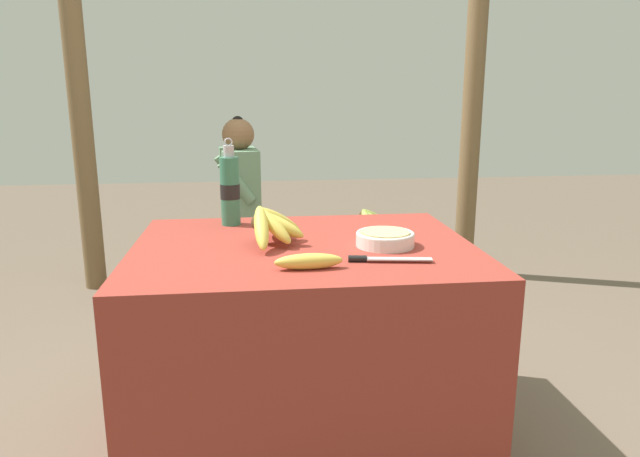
{
  "coord_description": "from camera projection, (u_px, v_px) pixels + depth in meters",
  "views": [
    {
      "loc": [
        -0.16,
        -1.82,
        1.18
      ],
      "look_at": [
        0.06,
        0.05,
        0.73
      ],
      "focal_mm": 32.0,
      "sensor_mm": 36.0,
      "label": 1
    }
  ],
  "objects": [
    {
      "name": "serving_bowl",
      "position": [
        385.0,
        238.0,
        1.86
      ],
      "size": [
        0.19,
        0.19,
        0.05
      ],
      "color": "white",
      "rests_on": "market_counter"
    },
    {
      "name": "wooden_bench",
      "position": [
        288.0,
        238.0,
        3.37
      ],
      "size": [
        1.65,
        0.32,
        0.4
      ],
      "color": "brown",
      "rests_on": "ground_plane"
    },
    {
      "name": "seated_vendor",
      "position": [
        232.0,
        197.0,
        3.24
      ],
      "size": [
        0.43,
        0.41,
        1.06
      ],
      "rotation": [
        0.0,
        0.0,
        3.26
      ],
      "color": "#564C60",
      "rests_on": "ground_plane"
    },
    {
      "name": "support_post_far",
      "position": [
        475.0,
        63.0,
        3.52
      ],
      "size": [
        0.13,
        0.13,
        2.72
      ],
      "color": "brown",
      "rests_on": "ground_plane"
    },
    {
      "name": "market_counter",
      "position": [
        304.0,
        341.0,
        1.97
      ],
      "size": [
        1.12,
        0.88,
        0.69
      ],
      "color": "maroon",
      "rests_on": "ground_plane"
    },
    {
      "name": "banana_bunch_green",
      "position": [
        369.0,
        216.0,
        3.4
      ],
      "size": [
        0.18,
        0.28,
        0.12
      ],
      "color": "#4C381E",
      "rests_on": "wooden_bench"
    },
    {
      "name": "knife",
      "position": [
        378.0,
        259.0,
        1.69
      ],
      "size": [
        0.25,
        0.06,
        0.02
      ],
      "rotation": [
        0.0,
        0.0,
        -0.14
      ],
      "color": "#BCBCC1",
      "rests_on": "market_counter"
    },
    {
      "name": "water_bottle",
      "position": [
        230.0,
        190.0,
        2.14
      ],
      "size": [
        0.07,
        0.07,
        0.33
      ],
      "color": "#337556",
      "rests_on": "market_counter"
    },
    {
      "name": "loose_banana_front",
      "position": [
        309.0,
        261.0,
        1.61
      ],
      "size": [
        0.2,
        0.05,
        0.05
      ],
      "rotation": [
        0.0,
        0.0,
        0.04
      ],
      "color": "#E0C64C",
      "rests_on": "market_counter"
    },
    {
      "name": "banana_bunch_ripe",
      "position": [
        271.0,
        223.0,
        1.88
      ],
      "size": [
        0.19,
        0.31,
        0.14
      ],
      "color": "#4C381E",
      "rests_on": "market_counter"
    },
    {
      "name": "support_post_near",
      "position": [
        75.0,
        61.0,
        3.26
      ],
      "size": [
        0.13,
        0.13,
        2.72
      ],
      "color": "brown",
      "rests_on": "ground_plane"
    },
    {
      "name": "ground_plane",
      "position": [
        305.0,
        430.0,
        2.05
      ],
      "size": [
        12.0,
        12.0,
        0.0
      ],
      "primitive_type": "plane",
      "color": "brown"
    }
  ]
}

